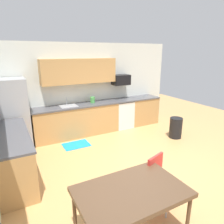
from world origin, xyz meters
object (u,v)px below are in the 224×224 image
object	(u,v)px
microwave	(121,80)
dining_table	(131,194)
refrigerator	(13,115)
kettle	(93,100)
chair_near_table	(160,178)
trash_bin	(176,128)
oven_range	(122,114)

from	to	relation	value
microwave	dining_table	world-z (taller)	microwave
refrigerator	kettle	xyz separation A→B (m)	(2.23, 0.13, 0.11)
refrigerator	kettle	distance (m)	2.24
dining_table	microwave	bearing A→B (deg)	61.19
refrigerator	chair_near_table	distance (m)	3.90
dining_table	chair_near_table	world-z (taller)	chair_near_table
dining_table	refrigerator	bearing A→B (deg)	107.13
microwave	chair_near_table	size ratio (longest dim) A/B	0.64
trash_bin	refrigerator	bearing A→B (deg)	160.93
oven_range	trash_bin	distance (m)	1.79
chair_near_table	trash_bin	distance (m)	3.00
refrigerator	dining_table	bearing A→B (deg)	-72.87
dining_table	trash_bin	bearing A→B (deg)	36.36
microwave	dining_table	distance (m)	4.49
oven_range	chair_near_table	distance (m)	3.72
oven_range	trash_bin	size ratio (longest dim) A/B	1.52
kettle	refrigerator	bearing A→B (deg)	-176.67
chair_near_table	kettle	world-z (taller)	kettle
dining_table	chair_near_table	distance (m)	0.84
kettle	trash_bin	bearing A→B (deg)	-39.00
dining_table	trash_bin	world-z (taller)	dining_table
trash_bin	dining_table	bearing A→B (deg)	-143.64
oven_range	dining_table	size ratio (longest dim) A/B	0.65
microwave	trash_bin	bearing A→B (deg)	-60.54
microwave	kettle	distance (m)	1.16
dining_table	trash_bin	size ratio (longest dim) A/B	2.33
oven_range	kettle	xyz separation A→B (m)	(-1.03, 0.05, 0.56)
oven_range	refrigerator	bearing A→B (deg)	-178.59
refrigerator	dining_table	xyz separation A→B (m)	(1.14, -3.68, -0.22)
refrigerator	dining_table	distance (m)	3.86
refrigerator	trash_bin	xyz separation A→B (m)	(4.18, -1.44, -0.61)
refrigerator	microwave	size ratio (longest dim) A/B	3.37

